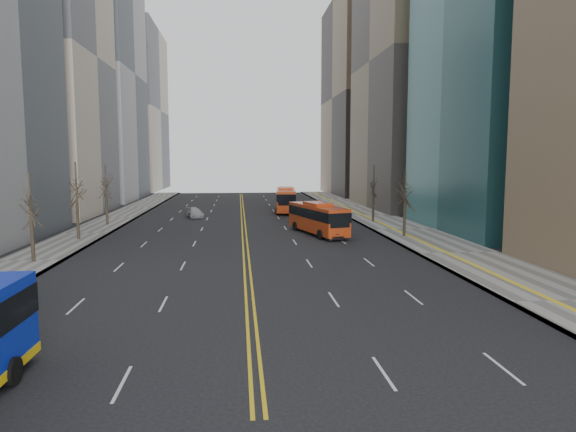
% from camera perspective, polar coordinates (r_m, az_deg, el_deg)
% --- Properties ---
extents(sidewalk_right, '(7.00, 130.00, 0.15)m').
position_cam_1_polar(sidewalk_right, '(58.13, 12.63, -1.47)').
color(sidewalk_right, slate).
rests_on(sidewalk_right, ground).
extents(sidewalk_left, '(5.00, 130.00, 0.15)m').
position_cam_1_polar(sidewalk_left, '(57.51, -21.57, -1.84)').
color(sidewalk_left, slate).
rests_on(sidewalk_left, ground).
extents(centerline, '(0.55, 100.00, 0.01)m').
position_cam_1_polar(centerline, '(65.18, -5.00, -0.56)').
color(centerline, gold).
rests_on(centerline, ground).
extents(office_towers, '(83.00, 134.00, 58.00)m').
position_cam_1_polar(office_towers, '(79.85, -5.18, 17.96)').
color(office_towers, gray).
rests_on(office_towers, ground).
extents(street_trees, '(35.20, 47.20, 7.60)m').
position_cam_1_polar(street_trees, '(44.85, -14.02, 2.38)').
color(street_trees, black).
rests_on(street_trees, ground).
extents(red_bus_near, '(5.08, 10.78, 3.35)m').
position_cam_1_polar(red_bus_near, '(53.47, 3.31, -0.06)').
color(red_bus_near, '#AE3612').
rests_on(red_bus_near, ground).
extents(red_bus_far, '(3.67, 11.82, 3.68)m').
position_cam_1_polar(red_bus_far, '(76.32, -0.25, 2.01)').
color(red_bus_far, '#AE3612').
rests_on(red_bus_far, ground).
extents(car_dark_mid, '(2.80, 4.92, 1.58)m').
position_cam_1_polar(car_dark_mid, '(50.79, 4.49, -1.64)').
color(car_dark_mid, black).
rests_on(car_dark_mid, ground).
extents(car_silver, '(2.97, 4.71, 1.27)m').
position_cam_1_polar(car_silver, '(69.95, -10.33, 0.35)').
color(car_silver, '#949499').
rests_on(car_silver, ground).
extents(car_dark_far, '(3.27, 4.95, 1.26)m').
position_cam_1_polar(car_dark_far, '(71.91, 4.96, 0.59)').
color(car_dark_far, black).
rests_on(car_dark_far, ground).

